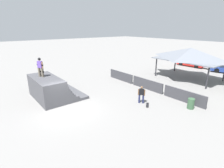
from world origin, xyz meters
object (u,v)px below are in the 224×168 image
(parked_car_silver, at_px, (210,65))
(skater_on_deck, at_px, (40,66))
(skateboard_on_deck, at_px, (41,75))
(skateboard_on_ground, at_px, (147,105))
(bystander_walking, at_px, (141,94))
(parked_car_red, at_px, (191,63))
(trash_bin, at_px, (191,104))

(parked_car_silver, bearing_deg, skater_on_deck, -89.12)
(skateboard_on_deck, height_order, skateboard_on_ground, skateboard_on_deck)
(skateboard_on_deck, bearing_deg, bystander_walking, 57.88)
(bystander_walking, xyz_separation_m, skateboard_on_ground, (0.69, 0.03, -0.78))
(skater_on_deck, distance_m, parked_car_red, 23.72)
(skater_on_deck, distance_m, parked_car_silver, 24.46)
(skateboard_on_deck, height_order, trash_bin, skateboard_on_deck)
(skater_on_deck, bearing_deg, parked_car_silver, 53.15)
(skater_on_deck, xyz_separation_m, skateboard_on_ground, (7.10, 6.14, -2.91))
(skateboard_on_ground, distance_m, parked_car_red, 18.32)
(parked_car_red, relative_size, parked_car_silver, 1.00)
(skateboard_on_ground, distance_m, parked_car_silver, 18.05)
(bystander_walking, distance_m, parked_car_silver, 17.98)
(skater_on_deck, relative_size, skateboard_on_deck, 2.14)
(trash_bin, height_order, parked_car_silver, parked_car_silver)
(skateboard_on_deck, distance_m, parked_car_silver, 24.36)
(skateboard_on_ground, xyz_separation_m, parked_car_silver, (-2.79, 17.82, 0.54))
(bystander_walking, distance_m, trash_bin, 3.94)
(skateboard_on_ground, xyz_separation_m, trash_bin, (2.51, 2.24, 0.37))
(skater_on_deck, height_order, parked_car_red, skater_on_deck)
(bystander_walking, relative_size, trash_bin, 1.78)
(skateboard_on_deck, distance_m, trash_bin, 13.16)
(skateboard_on_deck, bearing_deg, skateboard_on_ground, 55.36)
(parked_car_silver, bearing_deg, bystander_walking, -72.19)
(skater_on_deck, relative_size, skateboard_on_ground, 2.18)
(trash_bin, bearing_deg, skateboard_on_ground, -138.20)
(skateboard_on_deck, distance_m, skateboard_on_ground, 9.90)
(skater_on_deck, relative_size, bystander_walking, 1.13)
(skateboard_on_ground, height_order, trash_bin, trash_bin)
(bystander_walking, xyz_separation_m, trash_bin, (3.20, 2.27, -0.41))
(bystander_walking, height_order, skateboard_on_ground, bystander_walking)
(skater_on_deck, bearing_deg, parked_car_red, 59.78)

